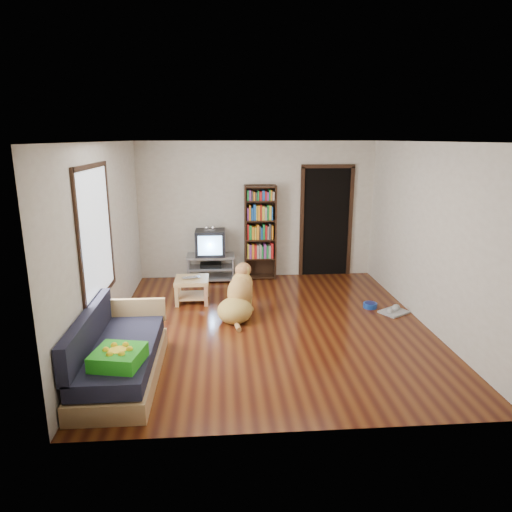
{
  "coord_description": "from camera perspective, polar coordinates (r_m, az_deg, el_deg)",
  "views": [
    {
      "loc": [
        -0.68,
        -6.15,
        2.65
      ],
      "look_at": [
        -0.17,
        0.57,
        0.9
      ],
      "focal_mm": 32.0,
      "sensor_mm": 36.0,
      "label": 1
    }
  ],
  "objects": [
    {
      "name": "wall_right",
      "position": [
        6.95,
        20.69,
        2.41
      ],
      "size": [
        0.0,
        5.0,
        5.0
      ],
      "primitive_type": "plane",
      "rotation": [
        1.57,
        0.0,
        -1.57
      ],
      "color": "beige",
      "rests_on": "ground"
    },
    {
      "name": "ground",
      "position": [
        6.73,
        1.8,
        -8.63
      ],
      "size": [
        5.0,
        5.0,
        0.0
      ],
      "primitive_type": "plane",
      "color": "#58280F",
      "rests_on": "ground"
    },
    {
      "name": "ceiling",
      "position": [
        6.19,
        1.99,
        14.09
      ],
      "size": [
        5.0,
        5.0,
        0.0
      ],
      "primitive_type": "plane",
      "rotation": [
        3.14,
        0.0,
        0.0
      ],
      "color": "white",
      "rests_on": "ground"
    },
    {
      "name": "green_cushion",
      "position": [
        4.92,
        -16.83,
        -12.01
      ],
      "size": [
        0.55,
        0.55,
        0.16
      ],
      "primitive_type": "cube",
      "rotation": [
        0.0,
        0.0,
        -0.2
      ],
      "color": "green",
      "rests_on": "sofa"
    },
    {
      "name": "wall_front",
      "position": [
        3.95,
        5.84,
        -5.47
      ],
      "size": [
        4.5,
        0.0,
        4.5
      ],
      "primitive_type": "plane",
      "rotation": [
        -1.57,
        0.0,
        0.0
      ],
      "color": "beige",
      "rests_on": "ground"
    },
    {
      "name": "crt_tv",
      "position": [
        8.64,
        -5.73,
        1.73
      ],
      "size": [
        0.55,
        0.52,
        0.58
      ],
      "color": "black",
      "rests_on": "tv_stand"
    },
    {
      "name": "coffee_table",
      "position": [
        7.64,
        -8.0,
        -3.66
      ],
      "size": [
        0.55,
        0.55,
        0.4
      ],
      "color": "tan",
      "rests_on": "ground"
    },
    {
      "name": "window",
      "position": [
        5.97,
        -19.38,
        2.63
      ],
      "size": [
        0.03,
        1.46,
        1.7
      ],
      "color": "white",
      "rests_on": "wall_left"
    },
    {
      "name": "bookshelf",
      "position": [
        8.69,
        0.52,
        3.6
      ],
      "size": [
        0.6,
        0.3,
        1.8
      ],
      "color": "black",
      "rests_on": "ground"
    },
    {
      "name": "sofa",
      "position": [
        5.47,
        -16.9,
        -12.02
      ],
      "size": [
        0.8,
        1.8,
        0.8
      ],
      "color": "tan",
      "rests_on": "ground"
    },
    {
      "name": "tv_stand",
      "position": [
        8.74,
        -5.66,
        -1.33
      ],
      "size": [
        0.9,
        0.45,
        0.5
      ],
      "color": "#99999E",
      "rests_on": "ground"
    },
    {
      "name": "doorway",
      "position": [
        9.0,
        8.75,
        4.59
      ],
      "size": [
        1.03,
        0.05,
        2.19
      ],
      "color": "black",
      "rests_on": "wall_back"
    },
    {
      "name": "wall_left",
      "position": [
        6.49,
        -18.28,
        1.81
      ],
      "size": [
        0.0,
        5.0,
        5.0
      ],
      "primitive_type": "plane",
      "rotation": [
        1.57,
        0.0,
        1.57
      ],
      "color": "beige",
      "rests_on": "ground"
    },
    {
      "name": "dog_bowl",
      "position": [
        7.59,
        14.07,
        -6.0
      ],
      "size": [
        0.22,
        0.22,
        0.08
      ],
      "primitive_type": "cylinder",
      "color": "#153C97",
      "rests_on": "ground"
    },
    {
      "name": "laptop",
      "position": [
        7.57,
        -8.05,
        -2.78
      ],
      "size": [
        0.33,
        0.26,
        0.02
      ],
      "primitive_type": "imported",
      "rotation": [
        0.0,
        0.0,
        0.26
      ],
      "color": "#BBBBBF",
      "rests_on": "coffee_table"
    },
    {
      "name": "dog",
      "position": [
        6.91,
        -2.22,
        -5.29
      ],
      "size": [
        0.7,
        1.0,
        0.84
      ],
      "color": "#D5AE51",
      "rests_on": "ground"
    },
    {
      "name": "wall_back",
      "position": [
        8.78,
        0.11,
        5.71
      ],
      "size": [
        4.5,
        0.0,
        4.5
      ],
      "primitive_type": "plane",
      "rotation": [
        1.57,
        0.0,
        0.0
      ],
      "color": "beige",
      "rests_on": "ground"
    },
    {
      "name": "grey_rag",
      "position": [
        7.48,
        16.85,
        -6.71
      ],
      "size": [
        0.51,
        0.48,
        0.03
      ],
      "primitive_type": "cube",
      "rotation": [
        0.0,
        0.0,
        0.54
      ],
      "color": "#999999",
      "rests_on": "ground"
    }
  ]
}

